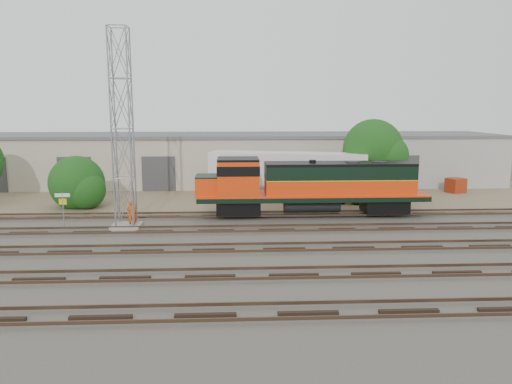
{
  "coord_description": "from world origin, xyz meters",
  "views": [
    {
      "loc": [
        1.06,
        -30.29,
        7.98
      ],
      "look_at": [
        2.75,
        4.0,
        2.2
      ],
      "focal_mm": 35.0,
      "sensor_mm": 36.0,
      "label": 1
    }
  ],
  "objects_px": {
    "locomotive": "(308,185)",
    "semi_trailer": "(291,170)",
    "worker": "(132,214)",
    "signal_tower": "(122,132)"
  },
  "relations": [
    {
      "from": "signal_tower",
      "to": "locomotive",
      "type": "bearing_deg",
      "value": 12.87
    },
    {
      "from": "semi_trailer",
      "to": "worker",
      "type": "bearing_deg",
      "value": -126.72
    },
    {
      "from": "signal_tower",
      "to": "worker",
      "type": "xyz_separation_m",
      "value": [
        0.38,
        0.05,
        -5.48
      ]
    },
    {
      "from": "locomotive",
      "to": "semi_trailer",
      "type": "xyz_separation_m",
      "value": [
        -0.48,
        6.59,
        0.28
      ]
    },
    {
      "from": "locomotive",
      "to": "semi_trailer",
      "type": "distance_m",
      "value": 6.61
    },
    {
      "from": "locomotive",
      "to": "semi_trailer",
      "type": "height_order",
      "value": "locomotive"
    },
    {
      "from": "semi_trailer",
      "to": "signal_tower",
      "type": "bearing_deg",
      "value": -127.46
    },
    {
      "from": "locomotive",
      "to": "signal_tower",
      "type": "distance_m",
      "value": 13.76
    },
    {
      "from": "semi_trailer",
      "to": "locomotive",
      "type": "bearing_deg",
      "value": -70.95
    },
    {
      "from": "locomotive",
      "to": "worker",
      "type": "distance_m",
      "value": 12.85
    }
  ]
}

